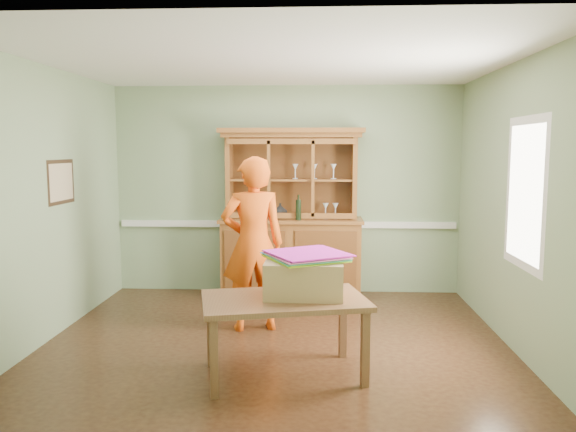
# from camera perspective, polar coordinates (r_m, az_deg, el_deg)

# --- Properties ---
(floor) EXTENTS (4.50, 4.50, 0.00)m
(floor) POSITION_cam_1_polar(r_m,az_deg,el_deg) (5.68, -1.24, -12.59)
(floor) COLOR #472B17
(floor) RESTS_ON ground
(ceiling) EXTENTS (4.50, 4.50, 0.00)m
(ceiling) POSITION_cam_1_polar(r_m,az_deg,el_deg) (5.42, -1.32, 15.45)
(ceiling) COLOR white
(ceiling) RESTS_ON wall_back
(wall_back) EXTENTS (4.50, 0.00, 4.50)m
(wall_back) POSITION_cam_1_polar(r_m,az_deg,el_deg) (7.37, -0.14, 2.65)
(wall_back) COLOR gray
(wall_back) RESTS_ON floor
(wall_left) EXTENTS (0.00, 4.00, 4.00)m
(wall_left) POSITION_cam_1_polar(r_m,az_deg,el_deg) (5.98, -23.31, 1.11)
(wall_left) COLOR gray
(wall_left) RESTS_ON floor
(wall_right) EXTENTS (0.00, 4.00, 4.00)m
(wall_right) POSITION_cam_1_polar(r_m,az_deg,el_deg) (5.68, 21.99, 0.89)
(wall_right) COLOR gray
(wall_right) RESTS_ON floor
(wall_front) EXTENTS (4.50, 0.00, 4.50)m
(wall_front) POSITION_cam_1_polar(r_m,az_deg,el_deg) (3.41, -3.74, -2.29)
(wall_front) COLOR gray
(wall_front) RESTS_ON floor
(chair_rail) EXTENTS (4.41, 0.05, 0.08)m
(chair_rail) POSITION_cam_1_polar(r_m,az_deg,el_deg) (7.39, -0.15, -0.85)
(chair_rail) COLOR white
(chair_rail) RESTS_ON wall_back
(framed_map) EXTENTS (0.03, 0.60, 0.46)m
(framed_map) POSITION_cam_1_polar(r_m,az_deg,el_deg) (6.23, -22.01, 3.22)
(framed_map) COLOR #322114
(framed_map) RESTS_ON wall_left
(window_panel) EXTENTS (0.03, 0.96, 1.36)m
(window_panel) POSITION_cam_1_polar(r_m,az_deg,el_deg) (5.38, 22.89, 2.15)
(window_panel) COLOR white
(window_panel) RESTS_ON wall_right
(china_hutch) EXTENTS (1.83, 0.60, 2.15)m
(china_hutch) POSITION_cam_1_polar(r_m,az_deg,el_deg) (7.20, 0.32, -2.23)
(china_hutch) COLOR #905C26
(china_hutch) RESTS_ON floor
(dining_table) EXTENTS (1.48, 1.08, 0.67)m
(dining_table) POSITION_cam_1_polar(r_m,az_deg,el_deg) (4.70, -0.39, -9.24)
(dining_table) COLOR brown
(dining_table) RESTS_ON floor
(cardboard_box) EXTENTS (0.65, 0.53, 0.30)m
(cardboard_box) POSITION_cam_1_polar(r_m,az_deg,el_deg) (4.73, 1.65, -6.27)
(cardboard_box) COLOR #9B7850
(cardboard_box) RESTS_ON dining_table
(kite_stack) EXTENTS (0.76, 0.76, 0.06)m
(kite_stack) POSITION_cam_1_polar(r_m,az_deg,el_deg) (4.72, 1.97, -4.04)
(kite_stack) COLOR #AADA1B
(kite_stack) RESTS_ON cardboard_box
(person) EXTENTS (0.75, 0.59, 1.81)m
(person) POSITION_cam_1_polar(r_m,az_deg,el_deg) (5.84, -3.57, -2.86)
(person) COLOR #E2500E
(person) RESTS_ON floor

